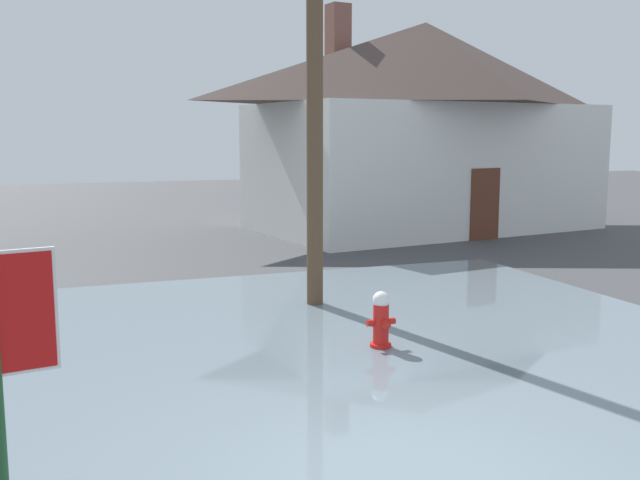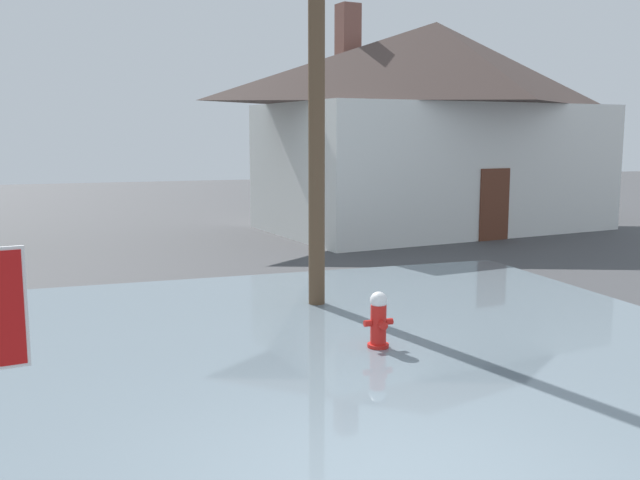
# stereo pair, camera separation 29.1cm
# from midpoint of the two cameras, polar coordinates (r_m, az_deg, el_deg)

# --- Properties ---
(flood_puddle) EXTENTS (10.50, 11.87, 0.05)m
(flood_puddle) POSITION_cam_midpoint_polar(r_m,az_deg,el_deg) (9.83, 6.01, -9.16)
(flood_puddle) COLOR slate
(flood_puddle) RESTS_ON ground
(fire_hydrant) EXTENTS (0.42, 0.36, 0.83)m
(fire_hydrant) POSITION_cam_midpoint_polar(r_m,az_deg,el_deg) (10.08, 5.45, -6.43)
(fire_hydrant) COLOR red
(fire_hydrant) RESTS_ON ground
(utility_pole) EXTENTS (1.60, 0.28, 8.29)m
(utility_pole) POSITION_cam_midpoint_polar(r_m,az_deg,el_deg) (12.34, 0.42, 14.64)
(utility_pole) COLOR brown
(utility_pole) RESTS_ON ground
(house) EXTENTS (11.54, 7.73, 6.79)m
(house) POSITION_cam_midpoint_polar(r_m,az_deg,el_deg) (22.93, 9.33, 9.06)
(house) COLOR silver
(house) RESTS_ON ground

